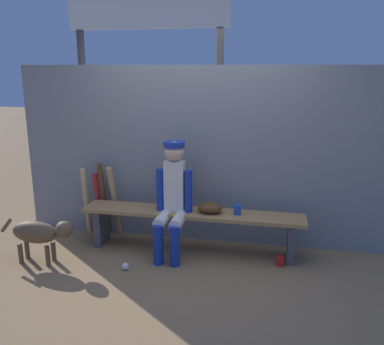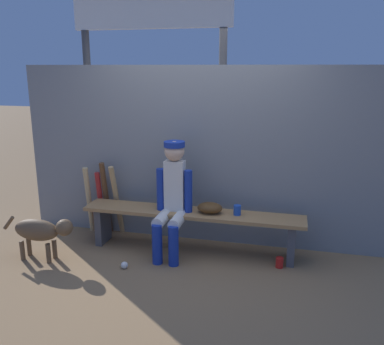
{
  "view_description": "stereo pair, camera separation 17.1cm",
  "coord_description": "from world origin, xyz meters",
  "px_view_note": "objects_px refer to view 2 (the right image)",
  "views": [
    {
      "loc": [
        0.88,
        -4.27,
        2.06
      ],
      "look_at": [
        0.0,
        0.0,
        0.93
      ],
      "focal_mm": 38.61,
      "sensor_mm": 36.0,
      "label": 1
    },
    {
      "loc": [
        1.05,
        -4.23,
        2.06
      ],
      "look_at": [
        0.0,
        0.0,
        0.93
      ],
      "focal_mm": 38.61,
      "sensor_mm": 36.0,
      "label": 2
    }
  ],
  "objects_px": {
    "cup_on_bench": "(237,210)",
    "bat_wood_natural": "(89,200)",
    "bat_wood_tan": "(117,200)",
    "bat_wood_dark": "(106,198)",
    "player_seated": "(172,195)",
    "cup_on_ground": "(279,262)",
    "bat_aluminum_red": "(101,203)",
    "scoreboard": "(156,34)",
    "dog": "(41,231)",
    "baseball_glove": "(210,208)",
    "baseball": "(124,265)",
    "dugout_bench": "(192,220)"
  },
  "relations": [
    {
      "from": "baseball_glove",
      "to": "cup_on_bench",
      "type": "bearing_deg",
      "value": 2.04
    },
    {
      "from": "baseball_glove",
      "to": "bat_wood_natural",
      "type": "height_order",
      "value": "bat_wood_natural"
    },
    {
      "from": "player_seated",
      "to": "baseball",
      "type": "height_order",
      "value": "player_seated"
    },
    {
      "from": "player_seated",
      "to": "bat_wood_natural",
      "type": "distance_m",
      "value": 1.26
    },
    {
      "from": "bat_wood_natural",
      "to": "dog",
      "type": "relative_size",
      "value": 1.02
    },
    {
      "from": "bat_wood_dark",
      "to": "bat_wood_natural",
      "type": "xyz_separation_m",
      "value": [
        -0.22,
        -0.03,
        -0.03
      ]
    },
    {
      "from": "bat_wood_tan",
      "to": "dog",
      "type": "height_order",
      "value": "bat_wood_tan"
    },
    {
      "from": "bat_aluminum_red",
      "to": "scoreboard",
      "type": "xyz_separation_m",
      "value": [
        0.51,
        0.78,
        2.06
      ]
    },
    {
      "from": "player_seated",
      "to": "bat_wood_tan",
      "type": "height_order",
      "value": "player_seated"
    },
    {
      "from": "bat_wood_tan",
      "to": "dog",
      "type": "relative_size",
      "value": 1.08
    },
    {
      "from": "bat_wood_tan",
      "to": "dog",
      "type": "distance_m",
      "value": 0.99
    },
    {
      "from": "player_seated",
      "to": "cup_on_bench",
      "type": "height_order",
      "value": "player_seated"
    },
    {
      "from": "baseball_glove",
      "to": "baseball",
      "type": "distance_m",
      "value": 1.1
    },
    {
      "from": "bat_wood_tan",
      "to": "bat_wood_natural",
      "type": "distance_m",
      "value": 0.37
    },
    {
      "from": "bat_wood_tan",
      "to": "bat_wood_dark",
      "type": "bearing_deg",
      "value": 174.9
    },
    {
      "from": "bat_aluminum_red",
      "to": "bat_wood_natural",
      "type": "relative_size",
      "value": 0.93
    },
    {
      "from": "player_seated",
      "to": "dog",
      "type": "bearing_deg",
      "value": -159.98
    },
    {
      "from": "cup_on_ground",
      "to": "cup_on_bench",
      "type": "bearing_deg",
      "value": 160.2
    },
    {
      "from": "player_seated",
      "to": "scoreboard",
      "type": "relative_size",
      "value": 0.37
    },
    {
      "from": "dugout_bench",
      "to": "cup_on_ground",
      "type": "distance_m",
      "value": 1.05
    },
    {
      "from": "baseball",
      "to": "cup_on_ground",
      "type": "relative_size",
      "value": 0.67
    },
    {
      "from": "scoreboard",
      "to": "cup_on_bench",
      "type": "bearing_deg",
      "value": -39.54
    },
    {
      "from": "baseball",
      "to": "scoreboard",
      "type": "height_order",
      "value": "scoreboard"
    },
    {
      "from": "baseball_glove",
      "to": "bat_wood_tan",
      "type": "relative_size",
      "value": 0.31
    },
    {
      "from": "dog",
      "to": "bat_aluminum_red",
      "type": "bearing_deg",
      "value": 70.34
    },
    {
      "from": "dugout_bench",
      "to": "baseball_glove",
      "type": "relative_size",
      "value": 8.91
    },
    {
      "from": "bat_aluminum_red",
      "to": "scoreboard",
      "type": "relative_size",
      "value": 0.23
    },
    {
      "from": "bat_wood_tan",
      "to": "cup_on_bench",
      "type": "distance_m",
      "value": 1.54
    },
    {
      "from": "baseball_glove",
      "to": "bat_aluminum_red",
      "type": "height_order",
      "value": "bat_aluminum_red"
    },
    {
      "from": "cup_on_ground",
      "to": "dog",
      "type": "height_order",
      "value": "dog"
    },
    {
      "from": "bat_aluminum_red",
      "to": "dog",
      "type": "relative_size",
      "value": 0.95
    },
    {
      "from": "baseball",
      "to": "scoreboard",
      "type": "relative_size",
      "value": 0.02
    },
    {
      "from": "bat_aluminum_red",
      "to": "dog",
      "type": "distance_m",
      "value": 0.89
    },
    {
      "from": "player_seated",
      "to": "cup_on_ground",
      "type": "height_order",
      "value": "player_seated"
    },
    {
      "from": "baseball_glove",
      "to": "bat_aluminum_red",
      "type": "xyz_separation_m",
      "value": [
        -1.44,
        0.24,
        -0.14
      ]
    },
    {
      "from": "bat_wood_tan",
      "to": "bat_aluminum_red",
      "type": "distance_m",
      "value": 0.22
    },
    {
      "from": "player_seated",
      "to": "scoreboard",
      "type": "distance_m",
      "value": 2.16
    },
    {
      "from": "bat_wood_dark",
      "to": "baseball",
      "type": "relative_size",
      "value": 12.59
    },
    {
      "from": "player_seated",
      "to": "baseball_glove",
      "type": "xyz_separation_m",
      "value": [
        0.4,
        0.11,
        -0.15
      ]
    },
    {
      "from": "bat_aluminum_red",
      "to": "baseball_glove",
      "type": "bearing_deg",
      "value": -9.39
    },
    {
      "from": "player_seated",
      "to": "bat_wood_tan",
      "type": "xyz_separation_m",
      "value": [
        -0.82,
        0.36,
        -0.24
      ]
    },
    {
      "from": "baseball_glove",
      "to": "bat_wood_tan",
      "type": "distance_m",
      "value": 1.25
    },
    {
      "from": "cup_on_bench",
      "to": "bat_wood_natural",
      "type": "bearing_deg",
      "value": 173.35
    },
    {
      "from": "dugout_bench",
      "to": "baseball_glove",
      "type": "distance_m",
      "value": 0.26
    },
    {
      "from": "cup_on_bench",
      "to": "player_seated",
      "type": "bearing_deg",
      "value": -170.39
    },
    {
      "from": "player_seated",
      "to": "scoreboard",
      "type": "bearing_deg",
      "value": 114.79
    },
    {
      "from": "dog",
      "to": "baseball",
      "type": "bearing_deg",
      "value": 0.9
    },
    {
      "from": "bat_aluminum_red",
      "to": "dog",
      "type": "xyz_separation_m",
      "value": [
        -0.3,
        -0.83,
        -0.07
      ]
    },
    {
      "from": "cup_on_bench",
      "to": "dog",
      "type": "distance_m",
      "value": 2.13
    },
    {
      "from": "player_seated",
      "to": "dugout_bench",
      "type": "bearing_deg",
      "value": 28.75
    }
  ]
}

